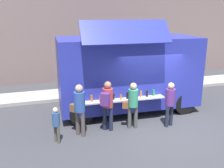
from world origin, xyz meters
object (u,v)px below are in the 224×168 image
(customer_front_ordering, at_px, (133,102))
(child_near_queue, at_px, (56,122))
(customer_mid_with_backpack, at_px, (107,101))
(customer_extra_browsing, at_px, (170,101))
(customer_rear_waiting, at_px, (79,106))
(food_truck_main, at_px, (128,71))
(trash_bin, at_px, (181,78))

(customer_front_ordering, distance_m, child_near_queue, 2.69)
(customer_mid_with_backpack, bearing_deg, customer_extra_browsing, -63.59)
(customer_front_ordering, distance_m, customer_rear_waiting, 1.88)
(food_truck_main, distance_m, customer_front_ordering, 1.92)
(food_truck_main, relative_size, customer_rear_waiting, 3.19)
(customer_rear_waiting, distance_m, child_near_queue, 0.90)
(food_truck_main, xyz_separation_m, trash_bin, (4.04, 2.32, -1.17))
(customer_rear_waiting, relative_size, child_near_queue, 1.50)
(customer_mid_with_backpack, xyz_separation_m, customer_extra_browsing, (2.24, -0.32, -0.11))
(trash_bin, height_order, customer_extra_browsing, customer_extra_browsing)
(trash_bin, bearing_deg, customer_rear_waiting, -147.56)
(customer_front_ordering, height_order, child_near_queue, customer_front_ordering)
(customer_front_ordering, xyz_separation_m, customer_mid_with_backpack, (-0.90, 0.07, 0.09))
(trash_bin, relative_size, child_near_queue, 0.83)
(customer_mid_with_backpack, xyz_separation_m, child_near_queue, (-1.77, -0.33, -0.38))
(customer_mid_with_backpack, bearing_deg, food_truck_main, -4.92)
(trash_bin, distance_m, customer_front_ordering, 6.09)
(child_near_queue, bearing_deg, customer_mid_with_backpack, -22.20)
(customer_extra_browsing, height_order, child_near_queue, customer_extra_browsing)
(customer_front_ordering, distance_m, customer_mid_with_backpack, 0.91)
(customer_front_ordering, xyz_separation_m, customer_rear_waiting, (-1.88, -0.00, 0.06))
(customer_mid_with_backpack, height_order, customer_extra_browsing, customer_mid_with_backpack)
(food_truck_main, distance_m, customer_mid_with_backpack, 2.23)
(food_truck_main, distance_m, child_near_queue, 3.84)
(customer_extra_browsing, bearing_deg, child_near_queue, 72.58)
(customer_extra_browsing, distance_m, child_near_queue, 4.01)
(customer_mid_with_backpack, bearing_deg, child_near_queue, 135.08)
(trash_bin, xyz_separation_m, customer_front_ordering, (-4.51, -4.06, 0.50))
(trash_bin, xyz_separation_m, customer_mid_with_backpack, (-5.41, -3.99, 0.59))
(customer_mid_with_backpack, bearing_deg, trash_bin, -19.10)
(food_truck_main, bearing_deg, customer_rear_waiting, -140.85)
(customer_rear_waiting, distance_m, customer_extra_browsing, 3.23)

